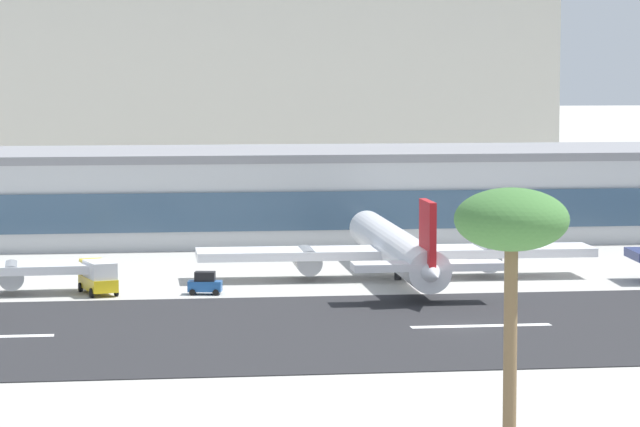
{
  "coord_description": "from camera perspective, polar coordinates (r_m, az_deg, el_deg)",
  "views": [
    {
      "loc": [
        -29.35,
        -130.14,
        22.0
      ],
      "look_at": [
        -7.77,
        31.41,
        6.77
      ],
      "focal_mm": 89.8,
      "sensor_mm": 36.0,
      "label": 1
    }
  ],
  "objects": [
    {
      "name": "terminal_building",
      "position": [
        203.66,
        0.73,
        0.73
      ],
      "size": [
        175.14,
        26.59,
        11.28
      ],
      "color": "#B7BABC",
      "rests_on": "ground_plane"
    },
    {
      "name": "service_box_truck_1",
      "position": [
        155.0,
        -7.92,
        -2.21
      ],
      "size": [
        3.93,
        6.42,
        3.25
      ],
      "rotation": [
        0.0,
        0.0,
        1.84
      ],
      "color": "gold",
      "rests_on": "ground_plane"
    },
    {
      "name": "airliner_red_tail_gate_1",
      "position": [
        163.82,
        2.78,
        -1.31
      ],
      "size": [
        41.17,
        45.77,
        9.55
      ],
      "rotation": [
        0.0,
        0.0,
        1.55
      ],
      "color": "white",
      "rests_on": "ground_plane"
    },
    {
      "name": "service_baggage_tug_0",
      "position": [
        153.77,
        -4.12,
        -2.51
      ],
      "size": [
        3.44,
        2.36,
        2.2
      ],
      "rotation": [
        0.0,
        0.0,
        2.96
      ],
      "color": "#23569E",
      "rests_on": "ground_plane"
    },
    {
      "name": "runway_strip",
      "position": [
        135.0,
        5.06,
        -4.04
      ],
      "size": [
        800.0,
        37.97,
        0.08
      ],
      "primitive_type": "cube",
      "color": "#262628",
      "rests_on": "ground_plane"
    },
    {
      "name": "palm_tree_3",
      "position": [
        82.19,
        6.84,
        -0.49
      ],
      "size": [
        5.91,
        5.91,
        15.74
      ],
      "color": "brown",
      "rests_on": "ground_plane"
    },
    {
      "name": "distant_hotel_block",
      "position": [
        292.33,
        -6.27,
        4.96
      ],
      "size": [
        147.79,
        25.3,
        40.46
      ],
      "primitive_type": "cube",
      "color": "beige",
      "rests_on": "ground_plane"
    },
    {
      "name": "runway_centreline_dash_4",
      "position": [
        135.37,
        5.76,
        -4.0
      ],
      "size": [
        12.0,
        1.2,
        0.01
      ],
      "primitive_type": "cube",
      "color": "white",
      "rests_on": "runway_strip"
    },
    {
      "name": "ground_plane",
      "position": [
        135.21,
        5.04,
        -4.05
      ],
      "size": [
        1400.0,
        1400.0,
        0.0
      ],
      "primitive_type": "plane",
      "color": "#B2AFA8"
    }
  ]
}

